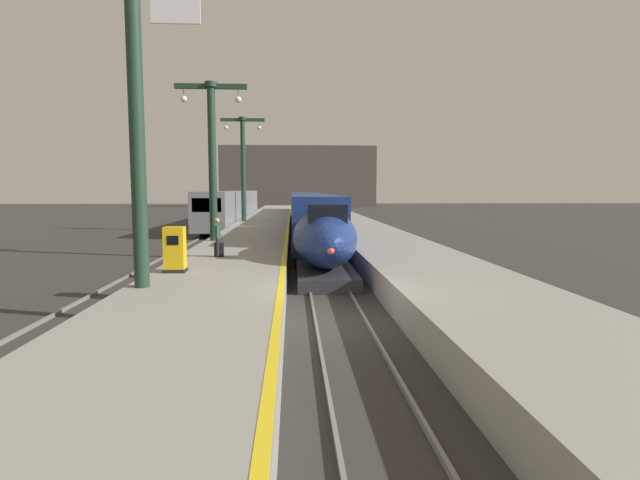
{
  "coord_description": "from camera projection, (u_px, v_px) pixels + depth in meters",
  "views": [
    {
      "loc": [
        -1.42,
        -14.49,
        3.94
      ],
      "look_at": [
        -0.24,
        6.88,
        1.8
      ],
      "focal_mm": 28.25,
      "sensor_mm": 36.0,
      "label": 1
    }
  ],
  "objects": [
    {
      "name": "platform_right",
      "position": [
        362.0,
        233.0,
        39.62
      ],
      "size": [
        4.8,
        110.0,
        1.05
      ],
      "primitive_type": "cube",
      "color": "gray",
      "rests_on": "ground"
    },
    {
      "name": "rail_secondary_right",
      "position": [
        221.0,
        237.0,
        41.78
      ],
      "size": [
        0.08,
        110.0,
        0.12
      ],
      "primitive_type": "cube",
      "color": "slate",
      "rests_on": "ground"
    },
    {
      "name": "regional_train_adjacent",
      "position": [
        234.0,
        206.0,
        57.3
      ],
      "size": [
        2.85,
        36.6,
        3.8
      ],
      "color": "gray",
      "rests_on": "ground"
    },
    {
      "name": "passenger_near_edge",
      "position": [
        217.0,
        234.0,
        21.64
      ],
      "size": [
        0.29,
        0.56,
        1.69
      ],
      "color": "#23232D",
      "rests_on": "platform_left"
    },
    {
      "name": "platform_left",
      "position": [
        259.0,
        234.0,
        39.18
      ],
      "size": [
        4.8,
        110.0,
        1.05
      ],
      "primitive_type": "cube",
      "color": "gray",
      "rests_on": "ground"
    },
    {
      "name": "rail_secondary_left",
      "position": [
        203.0,
        237.0,
        41.69
      ],
      "size": [
        0.08,
        110.0,
        0.12
      ],
      "primitive_type": "cube",
      "color": "slate",
      "rests_on": "ground"
    },
    {
      "name": "station_column_far",
      "position": [
        243.0,
        159.0,
        46.15
      ],
      "size": [
        4.0,
        0.68,
        9.49
      ],
      "color": "#1E3828",
      "rests_on": "platform_left"
    },
    {
      "name": "station_column_near",
      "position": [
        137.0,
        85.0,
        14.42
      ],
      "size": [
        4.0,
        0.68,
        9.65
      ],
      "color": "#1E3828",
      "rests_on": "platform_left"
    },
    {
      "name": "ground_plane",
      "position": [
        341.0,
        324.0,
        14.86
      ],
      "size": [
        260.0,
        260.0,
        0.0
      ],
      "primitive_type": "plane",
      "color": "#33302D"
    },
    {
      "name": "highspeed_train_main",
      "position": [
        308.0,
        211.0,
        46.33
      ],
      "size": [
        2.92,
        57.36,
        3.6
      ],
      "color": "navy",
      "rests_on": "ground"
    },
    {
      "name": "rolling_suitcase",
      "position": [
        219.0,
        250.0,
        21.83
      ],
      "size": [
        0.4,
        0.22,
        0.98
      ],
      "color": "black",
      "rests_on": "platform_left"
    },
    {
      "name": "station_column_mid",
      "position": [
        212.0,
        146.0,
        28.25
      ],
      "size": [
        4.0,
        0.68,
        8.86
      ],
      "color": "#1E3828",
      "rests_on": "platform_left"
    },
    {
      "name": "rail_main_right",
      "position": [
        318.0,
        236.0,
        42.22
      ],
      "size": [
        0.08,
        110.0,
        0.12
      ],
      "primitive_type": "cube",
      "color": "slate",
      "rests_on": "ground"
    },
    {
      "name": "rail_main_left",
      "position": [
        300.0,
        236.0,
        42.14
      ],
      "size": [
        0.08,
        110.0,
        0.12
      ],
      "primitive_type": "cube",
      "color": "slate",
      "rests_on": "ground"
    },
    {
      "name": "platform_left_safety_stripe",
      "position": [
        288.0,
        227.0,
        39.25
      ],
      "size": [
        0.2,
        107.8,
        0.01
      ],
      "primitive_type": "cube",
      "color": "yellow",
      "rests_on": "platform_left"
    },
    {
      "name": "terminus_back_wall",
      "position": [
        298.0,
        176.0,
        115.51
      ],
      "size": [
        36.0,
        2.0,
        14.0
      ],
      "primitive_type": "cube",
      "color": "#4C4742",
      "rests_on": "ground"
    },
    {
      "name": "ticket_machine_yellow",
      "position": [
        175.0,
        251.0,
        17.67
      ],
      "size": [
        0.76,
        0.62,
        1.6
      ],
      "color": "yellow",
      "rests_on": "platform_left"
    }
  ]
}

